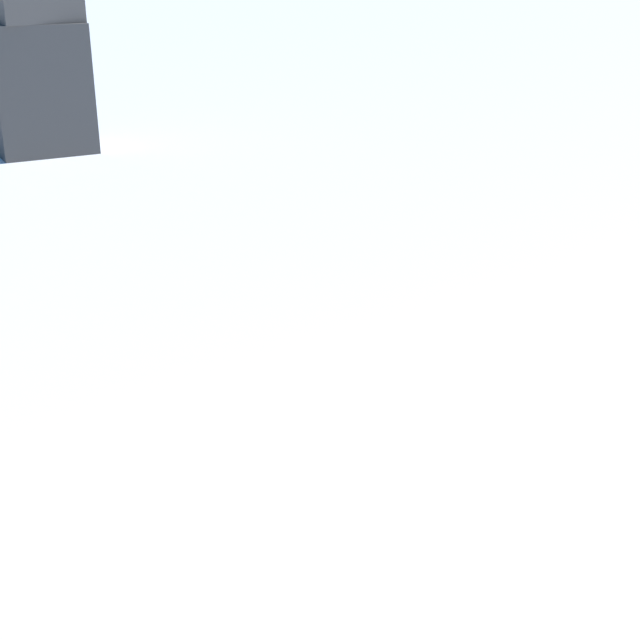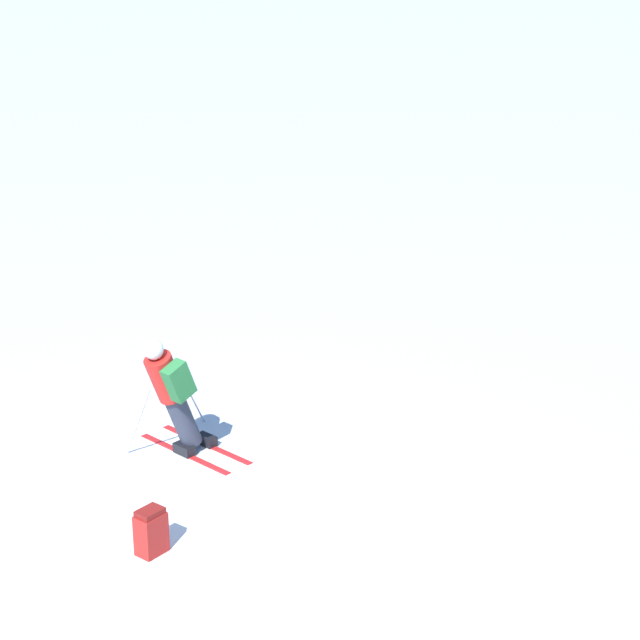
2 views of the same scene
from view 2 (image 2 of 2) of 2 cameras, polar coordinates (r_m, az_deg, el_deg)
The scene contains 3 objects.
ground_plane at distance 12.59m, azimuth -8.69°, elevation -8.91°, with size 300.00×300.00×0.00m, color white.
skier at distance 12.88m, azimuth -7.86°, elevation -3.81°, with size 1.54×1.63×1.66m.
spare_backpack at distance 11.27m, azimuth -9.00°, elevation -11.09°, with size 0.36×0.31×0.50m.
Camera 2 is at (9.89, 5.14, 5.86)m, focal length 60.00 mm.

